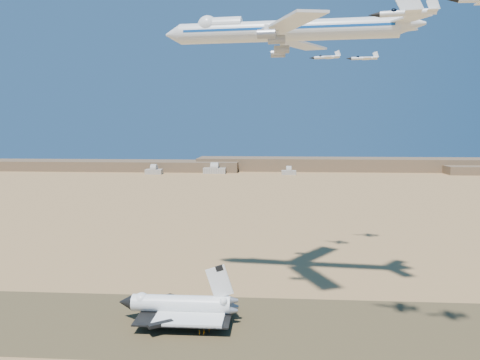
# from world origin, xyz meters

# --- Properties ---
(ground) EXTENTS (1200.00, 1200.00, 0.00)m
(ground) POSITION_xyz_m (0.00, 0.00, 0.00)
(ground) COLOR #AA7A4B
(ground) RESTS_ON ground
(runway) EXTENTS (600.00, 50.00, 0.06)m
(runway) POSITION_xyz_m (0.00, 0.00, 0.03)
(runway) COLOR brown
(runway) RESTS_ON ground
(ridgeline) EXTENTS (960.00, 90.00, 18.00)m
(ridgeline) POSITION_xyz_m (65.32, 527.31, 7.63)
(ridgeline) COLOR brown
(ridgeline) RESTS_ON ground
(hangars) EXTENTS (200.50, 29.50, 30.00)m
(hangars) POSITION_xyz_m (-64.00, 478.43, 4.83)
(hangars) COLOR #B1AB9D
(hangars) RESTS_ON ground
(shuttle) EXTENTS (39.50, 23.99, 19.53)m
(shuttle) POSITION_xyz_m (-10.74, 2.26, 5.25)
(shuttle) COLOR white
(shuttle) RESTS_ON runway
(carrier_747) EXTENTS (89.29, 68.75, 22.20)m
(carrier_747) POSITION_xyz_m (20.76, 22.47, 96.57)
(carrier_747) COLOR white
(crew_a) EXTENTS (0.52, 0.69, 1.74)m
(crew_a) POSITION_xyz_m (-2.78, -7.80, 0.93)
(crew_a) COLOR orange
(crew_a) RESTS_ON runway
(crew_b) EXTENTS (0.59, 0.94, 1.86)m
(crew_b) POSITION_xyz_m (-1.35, -7.73, 0.99)
(crew_b) COLOR orange
(crew_b) RESTS_ON runway
(crew_c) EXTENTS (1.20, 1.10, 1.85)m
(crew_c) POSITION_xyz_m (-0.06, -5.57, 0.98)
(crew_c) COLOR orange
(crew_c) RESTS_ON runway
(chase_jet_a) EXTENTS (16.16, 9.19, 4.07)m
(chase_jet_a) POSITION_xyz_m (50.94, -25.47, 90.99)
(chase_jet_a) COLOR white
(chase_jet_e) EXTENTS (13.51, 7.82, 3.43)m
(chase_jet_e) POSITION_xyz_m (41.99, 66.56, 93.82)
(chase_jet_e) COLOR white
(chase_jet_f) EXTENTS (15.09, 8.19, 3.76)m
(chase_jet_f) POSITION_xyz_m (61.28, 83.80, 95.64)
(chase_jet_f) COLOR white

